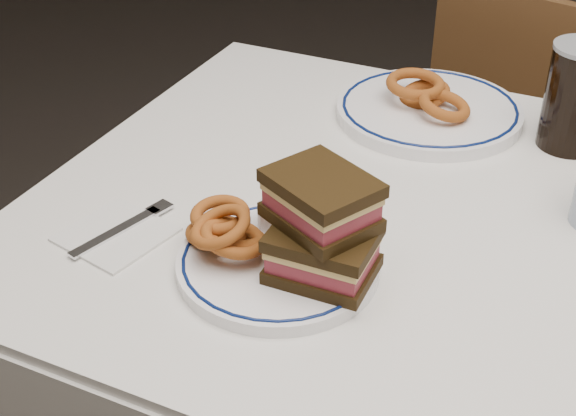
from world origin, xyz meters
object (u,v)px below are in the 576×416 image
at_px(reuben_sandwich, 322,227).
at_px(far_plate, 429,110).
at_px(chair_far, 523,147).
at_px(main_plate, 278,263).

xyz_separation_m(reuben_sandwich, far_plate, (-0.01, 0.46, -0.07)).
height_order(chair_far, far_plate, chair_far).
bearing_deg(far_plate, main_plate, -95.78).
xyz_separation_m(chair_far, far_plate, (-0.10, -0.52, 0.31)).
bearing_deg(chair_far, far_plate, -100.58).
height_order(chair_far, reuben_sandwich, reuben_sandwich).
distance_m(chair_far, reuben_sandwich, 1.06).
bearing_deg(far_plate, reuben_sandwich, -89.03).
relative_size(chair_far, reuben_sandwich, 5.68).
distance_m(main_plate, far_plate, 0.47).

